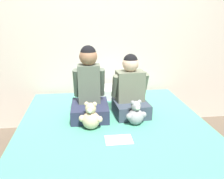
{
  "coord_description": "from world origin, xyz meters",
  "views": [
    {
      "loc": [
        -0.26,
        -1.88,
        1.39
      ],
      "look_at": [
        0.0,
        0.14,
        0.74
      ],
      "focal_mm": 38.0,
      "sensor_mm": 36.0,
      "label": 1
    }
  ],
  "objects_px": {
    "teddy_bear_held_by_right_child": "(136,114)",
    "child_on_right": "(130,91)",
    "pillow_at_headboard": "(105,92)",
    "teddy_bear_held_by_left_child": "(91,118)",
    "bed": "(114,148)",
    "sign_card": "(119,140)",
    "child_on_left": "(89,91)"
  },
  "relations": [
    {
      "from": "teddy_bear_held_by_right_child",
      "to": "child_on_right",
      "type": "bearing_deg",
      "value": 81.16
    },
    {
      "from": "pillow_at_headboard",
      "to": "teddy_bear_held_by_left_child",
      "type": "bearing_deg",
      "value": -104.17
    },
    {
      "from": "bed",
      "to": "teddy_bear_held_by_left_child",
      "type": "bearing_deg",
      "value": -166.82
    },
    {
      "from": "teddy_bear_held_by_left_child",
      "to": "teddy_bear_held_by_right_child",
      "type": "relative_size",
      "value": 1.07
    },
    {
      "from": "teddy_bear_held_by_right_child",
      "to": "sign_card",
      "type": "height_order",
      "value": "teddy_bear_held_by_right_child"
    },
    {
      "from": "teddy_bear_held_by_left_child",
      "to": "sign_card",
      "type": "distance_m",
      "value": 0.32
    },
    {
      "from": "bed",
      "to": "child_on_right",
      "type": "xyz_separation_m",
      "value": [
        0.19,
        0.22,
        0.46
      ]
    },
    {
      "from": "teddy_bear_held_by_left_child",
      "to": "sign_card",
      "type": "xyz_separation_m",
      "value": [
        0.21,
        -0.22,
        -0.1
      ]
    },
    {
      "from": "teddy_bear_held_by_right_child",
      "to": "pillow_at_headboard",
      "type": "bearing_deg",
      "value": 94.3
    },
    {
      "from": "pillow_at_headboard",
      "to": "sign_card",
      "type": "relative_size",
      "value": 2.82
    },
    {
      "from": "bed",
      "to": "teddy_bear_held_by_right_child",
      "type": "xyz_separation_m",
      "value": [
        0.19,
        -0.01,
        0.33
      ]
    },
    {
      "from": "teddy_bear_held_by_left_child",
      "to": "pillow_at_headboard",
      "type": "bearing_deg",
      "value": 88.75
    },
    {
      "from": "teddy_bear_held_by_left_child",
      "to": "child_on_left",
      "type": "bearing_deg",
      "value": 102.66
    },
    {
      "from": "child_on_right",
      "to": "teddy_bear_held_by_left_child",
      "type": "xyz_separation_m",
      "value": [
        -0.39,
        -0.27,
        -0.13
      ]
    },
    {
      "from": "teddy_bear_held_by_right_child",
      "to": "child_on_left",
      "type": "bearing_deg",
      "value": 139.26
    },
    {
      "from": "child_on_left",
      "to": "teddy_bear_held_by_right_child",
      "type": "height_order",
      "value": "child_on_left"
    },
    {
      "from": "teddy_bear_held_by_left_child",
      "to": "sign_card",
      "type": "bearing_deg",
      "value": -34.23
    },
    {
      "from": "child_on_right",
      "to": "pillow_at_headboard",
      "type": "bearing_deg",
      "value": 104.49
    },
    {
      "from": "child_on_right",
      "to": "sign_card",
      "type": "bearing_deg",
      "value": -115.27
    },
    {
      "from": "sign_card",
      "to": "teddy_bear_held_by_left_child",
      "type": "bearing_deg",
      "value": 132.85
    },
    {
      "from": "teddy_bear_held_by_right_child",
      "to": "pillow_at_headboard",
      "type": "relative_size",
      "value": 0.38
    },
    {
      "from": "child_on_left",
      "to": "teddy_bear_held_by_left_child",
      "type": "height_order",
      "value": "child_on_left"
    },
    {
      "from": "bed",
      "to": "child_on_right",
      "type": "height_order",
      "value": "child_on_right"
    },
    {
      "from": "child_on_right",
      "to": "teddy_bear_held_by_left_child",
      "type": "relative_size",
      "value": 2.43
    },
    {
      "from": "child_on_right",
      "to": "teddy_bear_held_by_right_child",
      "type": "bearing_deg",
      "value": -94.05
    },
    {
      "from": "bed",
      "to": "teddy_bear_held_by_left_child",
      "type": "height_order",
      "value": "teddy_bear_held_by_left_child"
    },
    {
      "from": "bed",
      "to": "sign_card",
      "type": "bearing_deg",
      "value": -89.39
    },
    {
      "from": "child_on_right",
      "to": "teddy_bear_held_by_left_child",
      "type": "distance_m",
      "value": 0.49
    },
    {
      "from": "child_on_right",
      "to": "teddy_bear_held_by_left_child",
      "type": "height_order",
      "value": "child_on_right"
    },
    {
      "from": "teddy_bear_held_by_left_child",
      "to": "pillow_at_headboard",
      "type": "relative_size",
      "value": 0.41
    },
    {
      "from": "teddy_bear_held_by_right_child",
      "to": "pillow_at_headboard",
      "type": "height_order",
      "value": "teddy_bear_held_by_right_child"
    },
    {
      "from": "child_on_right",
      "to": "bed",
      "type": "bearing_deg",
      "value": -134.99
    }
  ]
}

